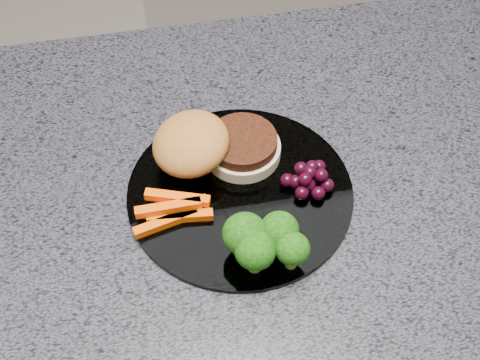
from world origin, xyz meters
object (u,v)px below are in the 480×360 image
object	(u,v)px
island_cabinet	(204,357)
plate	(240,192)
burger	(209,147)
grape_bunch	(309,178)

from	to	relation	value
island_cabinet	plate	bearing A→B (deg)	-14.01
island_cabinet	plate	size ratio (longest dim) A/B	4.62
burger	grape_bunch	bearing A→B (deg)	-47.02
grape_bunch	plate	bearing A→B (deg)	175.41
plate	burger	xyz separation A→B (m)	(-0.03, 0.05, 0.02)
plate	grape_bunch	distance (m)	0.08
island_cabinet	plate	distance (m)	0.48
plate	grape_bunch	size ratio (longest dim) A/B	4.37
burger	grape_bunch	xyz separation A→B (m)	(0.11, -0.06, -0.01)
burger	grape_bunch	size ratio (longest dim) A/B	2.94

